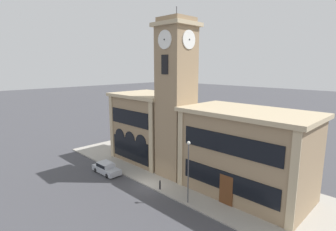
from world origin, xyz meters
TOP-DOWN VIEW (x-y plane):
  - ground_plane at (0.00, 0.00)m, footprint 300.00×300.00m
  - sidewalk_kerb at (0.00, 6.08)m, footprint 38.52×12.15m
  - clock_tower at (0.00, 4.80)m, footprint 4.46×4.46m
  - town_hall_left_wing at (-7.03, 6.50)m, footprint 10.40×7.93m
  - town_hall_right_wing at (8.72, 6.51)m, footprint 13.78×7.93m
  - parked_car_near at (-6.81, -1.22)m, footprint 4.37×1.83m
  - street_lamp at (5.80, 0.46)m, footprint 0.36×0.36m
  - bollard at (1.69, 0.43)m, footprint 0.18×0.18m

SIDE VIEW (x-z plane):
  - ground_plane at x=0.00m, z-range 0.00..0.00m
  - sidewalk_kerb at x=0.00m, z-range 0.00..0.15m
  - bollard at x=1.69m, z-range 0.14..1.20m
  - parked_car_near at x=-6.81m, z-range 0.02..1.47m
  - street_lamp at x=5.80m, z-range 1.09..7.56m
  - town_hall_right_wing at x=8.72m, z-range 0.03..9.35m
  - town_hall_left_wing at x=-7.03m, z-range 0.03..9.95m
  - clock_tower at x=0.00m, z-range -0.53..20.01m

